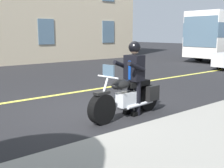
# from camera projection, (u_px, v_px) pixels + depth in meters

# --- Properties ---
(ground_plane) EXTENTS (80.00, 80.00, 0.00)m
(ground_plane) POSITION_uv_depth(u_px,v_px,m) (85.00, 110.00, 7.21)
(ground_plane) COLOR black
(lane_center_stripe) EXTENTS (60.00, 0.16, 0.01)m
(lane_center_stripe) POSITION_uv_depth(u_px,v_px,m) (48.00, 96.00, 8.73)
(lane_center_stripe) COLOR #E5DB4C
(lane_center_stripe) RESTS_ON ground_plane
(motorcycle_main) EXTENTS (2.22, 0.74, 1.26)m
(motorcycle_main) POSITION_uv_depth(u_px,v_px,m) (128.00, 97.00, 6.62)
(motorcycle_main) COLOR black
(motorcycle_main) RESTS_ON ground_plane
(rider_main) EXTENTS (0.66, 0.59, 1.74)m
(rider_main) POSITION_uv_depth(u_px,v_px,m) (134.00, 72.00, 6.66)
(rider_main) COLOR black
(rider_main) RESTS_ON ground_plane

